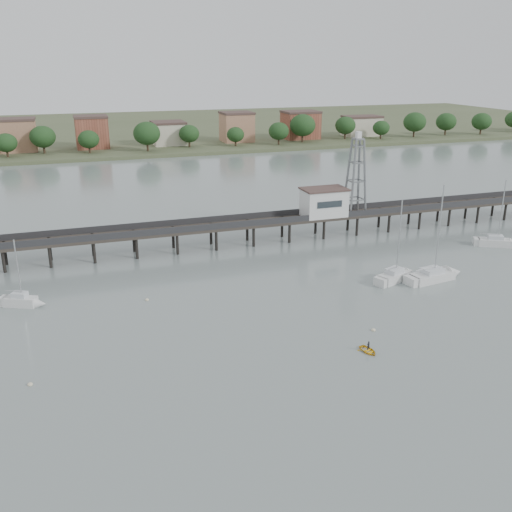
{
  "coord_description": "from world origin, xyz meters",
  "views": [
    {
      "loc": [
        -20.47,
        -34.99,
        32.23
      ],
      "look_at": [
        5.46,
        42.0,
        4.0
      ],
      "focal_mm": 40.0,
      "sensor_mm": 36.0,
      "label": 1
    }
  ],
  "objects_px": {
    "sailboat_c": "(399,275)",
    "yellow_dinghy": "(368,352)",
    "lattice_tower": "(356,177)",
    "sailboat_b": "(26,302)",
    "pier": "(194,229)",
    "sailboat_d": "(440,275)",
    "sailboat_e": "(502,243)"
  },
  "relations": [
    {
      "from": "pier",
      "to": "sailboat_b",
      "type": "distance_m",
      "value": 32.49
    },
    {
      "from": "sailboat_e",
      "to": "sailboat_c",
      "type": "relative_size",
      "value": 0.97
    },
    {
      "from": "lattice_tower",
      "to": "sailboat_c",
      "type": "distance_m",
      "value": 26.94
    },
    {
      "from": "pier",
      "to": "lattice_tower",
      "type": "distance_m",
      "value": 32.34
    },
    {
      "from": "pier",
      "to": "sailboat_c",
      "type": "distance_m",
      "value": 36.21
    },
    {
      "from": "pier",
      "to": "sailboat_d",
      "type": "distance_m",
      "value": 42.04
    },
    {
      "from": "lattice_tower",
      "to": "yellow_dinghy",
      "type": "height_order",
      "value": "lattice_tower"
    },
    {
      "from": "lattice_tower",
      "to": "sailboat_e",
      "type": "bearing_deg",
      "value": -36.81
    },
    {
      "from": "pier",
      "to": "sailboat_d",
      "type": "height_order",
      "value": "sailboat_d"
    },
    {
      "from": "pier",
      "to": "lattice_tower",
      "type": "bearing_deg",
      "value": 0.0
    },
    {
      "from": "sailboat_d",
      "to": "yellow_dinghy",
      "type": "bearing_deg",
      "value": -150.67
    },
    {
      "from": "sailboat_c",
      "to": "yellow_dinghy",
      "type": "xyz_separation_m",
      "value": [
        -15.99,
        -19.05,
        -0.64
      ]
    },
    {
      "from": "pier",
      "to": "yellow_dinghy",
      "type": "xyz_separation_m",
      "value": [
        10.64,
        -43.39,
        -3.79
      ]
    },
    {
      "from": "sailboat_d",
      "to": "sailboat_b",
      "type": "bearing_deg",
      "value": 162.65
    },
    {
      "from": "yellow_dinghy",
      "to": "sailboat_e",
      "type": "bearing_deg",
      "value": 23.13
    },
    {
      "from": "pier",
      "to": "sailboat_e",
      "type": "height_order",
      "value": "sailboat_e"
    },
    {
      "from": "sailboat_c",
      "to": "yellow_dinghy",
      "type": "height_order",
      "value": "sailboat_c"
    },
    {
      "from": "sailboat_c",
      "to": "yellow_dinghy",
      "type": "relative_size",
      "value": 5.06
    },
    {
      "from": "pier",
      "to": "sailboat_c",
      "type": "height_order",
      "value": "sailboat_c"
    },
    {
      "from": "pier",
      "to": "sailboat_c",
      "type": "bearing_deg",
      "value": -42.43
    },
    {
      "from": "sailboat_b",
      "to": "sailboat_c",
      "type": "bearing_deg",
      "value": 17.11
    },
    {
      "from": "pier",
      "to": "sailboat_b",
      "type": "bearing_deg",
      "value": -148.45
    },
    {
      "from": "sailboat_d",
      "to": "sailboat_c",
      "type": "xyz_separation_m",
      "value": [
        -6.02,
        1.96,
        0.01
      ]
    },
    {
      "from": "sailboat_e",
      "to": "sailboat_d",
      "type": "height_order",
      "value": "sailboat_d"
    },
    {
      "from": "sailboat_b",
      "to": "pier",
      "type": "bearing_deg",
      "value": 56.45
    },
    {
      "from": "lattice_tower",
      "to": "sailboat_b",
      "type": "bearing_deg",
      "value": -164.01
    },
    {
      "from": "lattice_tower",
      "to": "sailboat_b",
      "type": "relative_size",
      "value": 1.56
    },
    {
      "from": "sailboat_e",
      "to": "yellow_dinghy",
      "type": "distance_m",
      "value": 50.42
    },
    {
      "from": "pier",
      "to": "sailboat_e",
      "type": "xyz_separation_m",
      "value": [
        53.05,
        -16.13,
        -3.15
      ]
    },
    {
      "from": "sailboat_c",
      "to": "yellow_dinghy",
      "type": "distance_m",
      "value": 24.88
    },
    {
      "from": "lattice_tower",
      "to": "sailboat_e",
      "type": "height_order",
      "value": "lattice_tower"
    },
    {
      "from": "lattice_tower",
      "to": "sailboat_d",
      "type": "distance_m",
      "value": 28.33
    }
  ]
}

